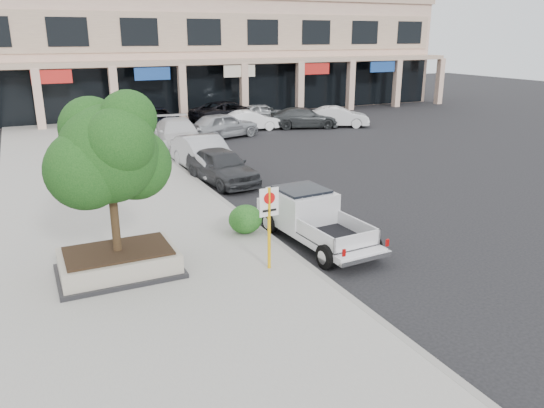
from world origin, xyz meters
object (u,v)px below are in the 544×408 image
at_px(lot_car_d, 228,112).
at_px(planter_tree, 113,153).
at_px(curb_car_b, 204,154).
at_px(planter, 119,262).
at_px(lot_car_b, 251,120).
at_px(lot_car_f, 338,117).
at_px(curb_car_a, 222,166).
at_px(lot_car_e, 263,113).
at_px(curb_car_d, 156,120).
at_px(curb_car_c, 178,134).
at_px(no_parking_sign, 269,217).
at_px(lot_car_c, 304,118).
at_px(lot_car_a, 223,125).
at_px(pickup_truck, 317,220).

bearing_deg(lot_car_d, planter_tree, 135.73).
bearing_deg(lot_car_d, curb_car_b, 137.45).
bearing_deg(planter, lot_car_b, 58.13).
distance_m(planter, planter_tree, 2.95).
bearing_deg(lot_car_b, lot_car_f, -93.41).
relative_size(curb_car_a, lot_car_e, 1.14).
bearing_deg(curb_car_b, curb_car_d, 84.87).
xyz_separation_m(curb_car_c, lot_car_e, (8.53, 7.03, -0.16)).
bearing_deg(no_parking_sign, curb_car_d, 83.69).
distance_m(planter_tree, lot_car_c, 25.12).
bearing_deg(lot_car_a, lot_car_f, -102.14).
distance_m(curb_car_c, curb_car_d, 5.96).
bearing_deg(lot_car_c, lot_car_a, 118.56).
relative_size(lot_car_b, lot_car_c, 0.83).
distance_m(curb_car_c, lot_car_c, 10.47).
height_order(curb_car_a, curb_car_c, curb_car_c).
bearing_deg(planter_tree, lot_car_f, 44.95).
relative_size(curb_car_a, lot_car_a, 0.95).
bearing_deg(lot_car_e, pickup_truck, 165.18).
bearing_deg(lot_car_f, lot_car_e, 68.34).
bearing_deg(pickup_truck, lot_car_c, 58.79).
distance_m(planter_tree, curb_car_a, 10.02).
xyz_separation_m(planter_tree, curb_car_b, (5.72, 10.16, -2.57)).
bearing_deg(no_parking_sign, curb_car_c, 82.02).
xyz_separation_m(lot_car_a, lot_car_c, (6.51, 1.21, -0.10)).
height_order(curb_car_c, lot_car_b, curb_car_c).
height_order(planter_tree, pickup_truck, planter_tree).
xyz_separation_m(curb_car_b, lot_car_a, (3.86, 7.74, -0.03)).
distance_m(lot_car_d, lot_car_f, 8.14).
relative_size(no_parking_sign, pickup_truck, 0.45).
relative_size(pickup_truck, lot_car_f, 1.17).
height_order(planter, lot_car_c, lot_car_c).
height_order(planter, lot_car_e, lot_car_e).
bearing_deg(lot_car_f, curb_car_a, 157.75).
bearing_deg(planter_tree, lot_car_b, 58.21).
xyz_separation_m(lot_car_b, lot_car_f, (6.17, -1.41, 0.05)).
distance_m(planter, curb_car_a, 9.87).
distance_m(curb_car_c, lot_car_f, 12.64).
height_order(planter, lot_car_d, lot_car_d).
height_order(planter_tree, lot_car_b, planter_tree).
distance_m(curb_car_d, lot_car_f, 12.72).
bearing_deg(lot_car_a, curb_car_b, 137.77).
relative_size(planter, no_parking_sign, 1.39).
bearing_deg(curb_car_b, no_parking_sign, -102.53).
xyz_separation_m(no_parking_sign, lot_car_d, (8.39, 25.00, -0.82)).
bearing_deg(curb_car_d, planter_tree, -103.86).
relative_size(curb_car_a, lot_car_b, 1.12).
xyz_separation_m(curb_car_c, lot_car_a, (3.47, 1.96, -0.02)).
height_order(planter, lot_car_b, lot_car_b).
relative_size(no_parking_sign, lot_car_f, 0.53).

